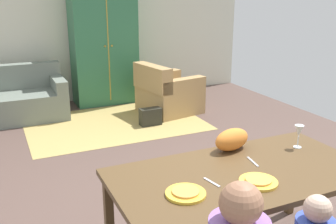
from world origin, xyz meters
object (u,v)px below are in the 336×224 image
wine_glass (299,132)px  handbag (150,117)px  plate_near_man (186,194)px  armchair (167,94)px  armoire (104,44)px  dining_table (241,181)px  cat (232,139)px  plate_near_child (258,182)px  couch (7,101)px

wine_glass → handbag: wine_glass is taller
plate_near_man → armchair: size_ratio=0.25×
wine_glass → armoire: bearing=93.8°
dining_table → cat: cat is taller
plate_near_child → cat: cat is taller
couch → plate_near_man: bearing=-79.5°
plate_near_man → cat: 0.81m
dining_table → handbag: 3.29m
dining_table → armoire: size_ratio=0.86×
dining_table → armchair: (1.10, 3.67, -0.37)m
armchair → handbag: (-0.50, -0.49, -0.19)m
dining_table → plate_near_child: size_ratio=7.22×
cat → couch: 4.28m
wine_glass → dining_table: bearing=-164.5°
handbag → plate_near_man: bearing=-108.4°
wine_glass → cat: 0.53m
plate_near_child → wine_glass: bearing=29.0°
plate_near_child → wine_glass: wine_glass is taller
plate_near_man → handbag: plate_near_man is taller
wine_glass → couch: size_ratio=0.11×
couch → handbag: couch is taller
cat → armoire: bearing=74.5°
dining_table → couch: 4.55m
dining_table → cat: size_ratio=5.64×
dining_table → armchair: 3.85m
cat → handbag: bearing=68.1°
wine_glass → handbag: size_ratio=0.58×
dining_table → plate_near_man: 0.52m
plate_near_man → couch: 4.56m
plate_near_man → wine_glass: wine_glass is taller
couch → armoire: size_ratio=0.83×
armoire → plate_near_man: bearing=-100.0°
plate_near_man → plate_near_child: size_ratio=1.00×
dining_table → couch: (-1.32, 4.34, -0.39)m
armoire → plate_near_child: bearing=-94.1°
dining_table → armoire: armoire is taller
dining_table → wine_glass: wine_glass is taller
wine_glass → plate_near_man: bearing=-165.3°
plate_near_man → wine_glass: (1.15, 0.30, 0.12)m
plate_near_man → armchair: (1.60, 3.79, -0.45)m
cat → armoire: 4.35m
plate_near_man → handbag: (1.10, 3.30, -0.64)m
dining_table → armoire: 4.73m
couch → armchair: (2.42, -0.67, 0.02)m
armchair → armoire: size_ratio=0.48×
armchair → handbag: size_ratio=3.13×
couch → armchair: size_ratio=1.73×
couch → armoire: bearing=12.2°
couch → wine_glass: bearing=-64.6°
armoire → handbag: armoire is taller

